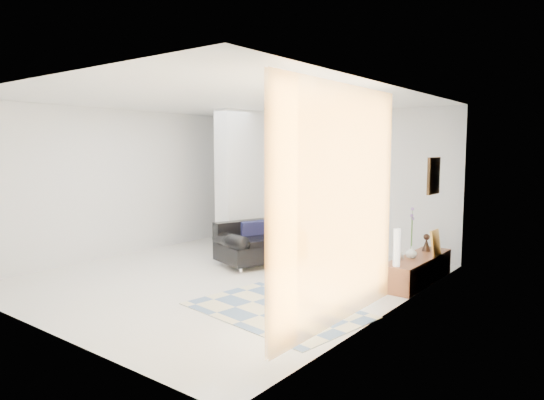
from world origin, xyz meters
The scene contains 17 objects.
floor centered at (0.00, 0.00, 0.00)m, with size 6.00×6.00×0.00m, color silver.
ceiling centered at (0.00, 0.00, 2.80)m, with size 6.00×6.00×0.00m, color white.
wall_back centered at (0.00, 3.00, 1.40)m, with size 6.00×6.00×0.00m, color silver.
wall_front centered at (0.00, -3.00, 1.40)m, with size 6.00×6.00×0.00m, color silver.
wall_left centered at (-2.75, 0.00, 1.40)m, with size 6.00×6.00×0.00m, color silver.
wall_right centered at (2.75, 0.00, 1.40)m, with size 6.00×6.00×0.00m, color silver.
partition_column centered at (-1.10, 1.60, 1.40)m, with size 0.35×1.20×2.80m, color silver.
hallway_door centered at (-2.10, 2.96, 1.02)m, with size 0.85×0.06×2.04m, color white.
curtain centered at (2.67, -1.15, 1.45)m, with size 2.55×2.55×0.00m, color gold.
wall_art centered at (2.72, 1.54, 1.65)m, with size 0.04×0.45×0.55m, color #3C2510.
media_console centered at (2.52, 1.54, 0.20)m, with size 0.45×1.78×0.80m.
loveseat centered at (-0.20, 1.00, 0.36)m, with size 1.28×1.67×0.76m.
daybed centered at (-1.47, 2.64, 0.43)m, with size 1.66×1.11×0.77m.
area_rug centered at (1.60, -0.85, 0.01)m, with size 2.19×1.46×0.01m, color #C3BC95.
cylinder_lamp centered at (2.50, 0.76, 0.67)m, with size 0.10×0.10×0.53m, color beige.
bronze_figurine centered at (2.47, 2.03, 0.54)m, with size 0.14×0.14×0.28m, color black, non-canonical shape.
vase centered at (2.47, 1.38, 0.49)m, with size 0.17×0.17×0.18m, color white.
Camera 1 is at (5.19, -5.62, 2.04)m, focal length 32.00 mm.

